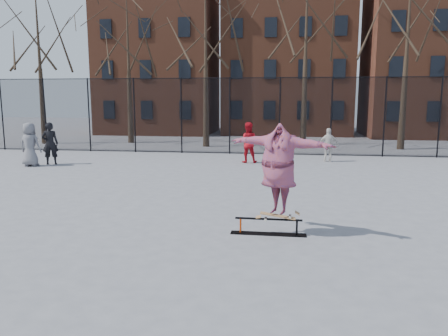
# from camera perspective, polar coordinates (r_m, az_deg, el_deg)

# --- Properties ---
(ground) EXTENTS (100.00, 100.00, 0.00)m
(ground) POSITION_cam_1_polar(r_m,az_deg,el_deg) (10.37, -0.96, -7.54)
(ground) COLOR slate
(skate_rail) EXTENTS (1.67, 0.26, 0.37)m
(skate_rail) POSITION_cam_1_polar(r_m,az_deg,el_deg) (9.75, 5.82, -7.79)
(skate_rail) COLOR black
(skate_rail) RESTS_ON ground
(skateboard) EXTENTS (0.83, 0.20, 0.10)m
(skateboard) POSITION_cam_1_polar(r_m,az_deg,el_deg) (9.67, 7.04, -6.28)
(skateboard) COLOR #9D6E3E
(skateboard) RESTS_ON skate_rail
(skater) EXTENTS (2.48, 1.51, 1.96)m
(skater) POSITION_cam_1_polar(r_m,az_deg,el_deg) (9.45, 7.16, -0.26)
(skater) COLOR #413B95
(skater) RESTS_ON skateboard
(bystander_grey) EXTENTS (0.96, 0.65, 1.90)m
(bystander_grey) POSITION_cam_1_polar(r_m,az_deg,el_deg) (20.74, -24.01, 2.82)
(bystander_grey) COLOR slate
(bystander_grey) RESTS_ON ground
(bystander_black) EXTENTS (0.81, 0.69, 1.89)m
(bystander_black) POSITION_cam_1_polar(r_m,az_deg,el_deg) (20.94, -21.76, 3.00)
(bystander_black) COLOR black
(bystander_black) RESTS_ON ground
(bystander_red) EXTENTS (0.95, 0.77, 1.85)m
(bystander_red) POSITION_cam_1_polar(r_m,az_deg,el_deg) (20.01, 3.11, 3.34)
(bystander_red) COLOR red
(bystander_red) RESTS_ON ground
(bystander_white) EXTENTS (0.93, 0.41, 1.56)m
(bystander_white) POSITION_cam_1_polar(r_m,az_deg,el_deg) (20.90, 13.50, 2.95)
(bystander_white) COLOR silver
(bystander_white) RESTS_ON ground
(fence) EXTENTS (34.03, 0.07, 4.00)m
(fence) POSITION_cam_1_polar(r_m,az_deg,el_deg) (22.87, 4.22, 6.91)
(fence) COLOR black
(fence) RESTS_ON ground
(tree_row) EXTENTS (33.66, 7.46, 10.67)m
(tree_row) POSITION_cam_1_polar(r_m,az_deg,el_deg) (27.35, 4.49, 18.44)
(tree_row) COLOR black
(tree_row) RESTS_ON ground
(rowhouses) EXTENTS (29.00, 7.00, 13.00)m
(rowhouses) POSITION_cam_1_polar(r_m,az_deg,el_deg) (35.93, 7.01, 14.13)
(rowhouses) COLOR brown
(rowhouses) RESTS_ON ground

